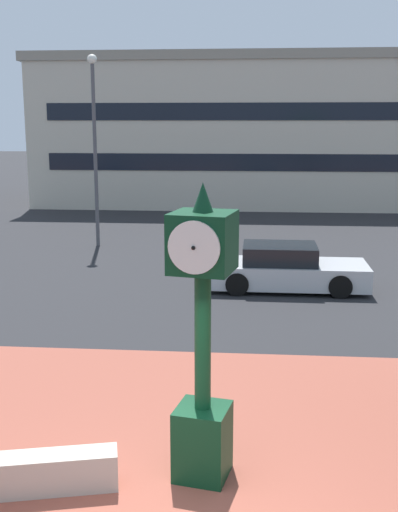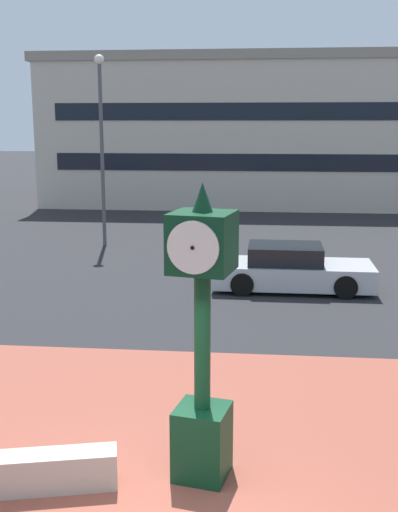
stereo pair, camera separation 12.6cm
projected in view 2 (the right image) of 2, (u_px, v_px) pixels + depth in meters
name	position (u px, v px, depth m)	size (l,w,h in m)	color
plaza_brick_paving	(172.00, 492.00, 8.14)	(44.00, 10.17, 0.01)	brown
street_clock	(202.00, 341.00, 8.14)	(0.88, 0.92, 3.94)	#0C381E
car_street_mid	(291.00, 269.00, 18.01)	(4.51, 1.99, 1.28)	#B7BABF
civic_building	(265.00, 131.00, 38.22)	(25.46, 10.92, 8.37)	beige
street_lamp_post	(101.00, 132.00, 23.77)	(0.36, 0.36, 7.12)	#4C4C51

